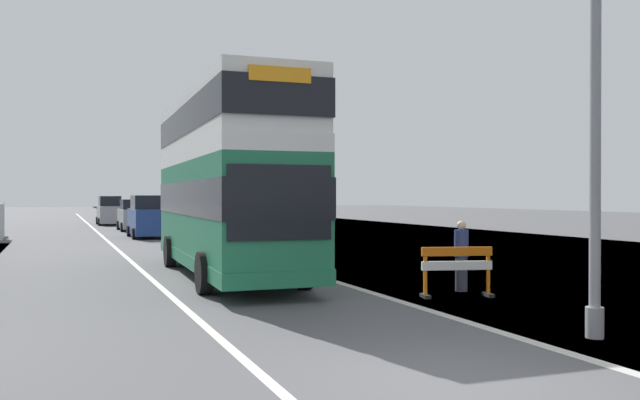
{
  "coord_description": "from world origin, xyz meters",
  "views": [
    {
      "loc": [
        -4.56,
        -6.9,
        2.3
      ],
      "look_at": [
        1.18,
        7.42,
        2.2
      ],
      "focal_mm": 37.05,
      "sensor_mm": 36.0,
      "label": 1
    }
  ],
  "objects_px": {
    "car_oncoming_near": "(148,218)",
    "pedestrian_at_kerb": "(461,256)",
    "double_decker_bus": "(226,180)",
    "roadworks_barrier": "(457,266)",
    "car_receding_mid": "(134,216)",
    "lamppost_foreground": "(595,79)",
    "car_receding_far": "(110,211)"
  },
  "relations": [
    {
      "from": "car_oncoming_near",
      "to": "pedestrian_at_kerb",
      "type": "height_order",
      "value": "car_oncoming_near"
    },
    {
      "from": "double_decker_bus",
      "to": "roadworks_barrier",
      "type": "bearing_deg",
      "value": -56.46
    },
    {
      "from": "roadworks_barrier",
      "to": "car_receding_mid",
      "type": "relative_size",
      "value": 0.37
    },
    {
      "from": "car_receding_mid",
      "to": "lamppost_foreground",
      "type": "bearing_deg",
      "value": -84.95
    },
    {
      "from": "pedestrian_at_kerb",
      "to": "double_decker_bus",
      "type": "bearing_deg",
      "value": 131.46
    },
    {
      "from": "lamppost_foreground",
      "to": "car_receding_far",
      "type": "distance_m",
      "value": 46.77
    },
    {
      "from": "car_receding_mid",
      "to": "car_receding_far",
      "type": "height_order",
      "value": "car_receding_far"
    },
    {
      "from": "double_decker_bus",
      "to": "roadworks_barrier",
      "type": "relative_size",
      "value": 6.58
    },
    {
      "from": "double_decker_bus",
      "to": "car_receding_far",
      "type": "distance_m",
      "value": 36.17
    },
    {
      "from": "double_decker_bus",
      "to": "car_receding_far",
      "type": "relative_size",
      "value": 2.44
    },
    {
      "from": "double_decker_bus",
      "to": "car_receding_mid",
      "type": "relative_size",
      "value": 2.41
    },
    {
      "from": "car_oncoming_near",
      "to": "pedestrian_at_kerb",
      "type": "distance_m",
      "value": 24.18
    },
    {
      "from": "roadworks_barrier",
      "to": "car_oncoming_near",
      "type": "xyz_separation_m",
      "value": [
        -3.72,
        24.54,
        0.38
      ]
    },
    {
      "from": "roadworks_barrier",
      "to": "car_receding_mid",
      "type": "bearing_deg",
      "value": 96.38
    },
    {
      "from": "double_decker_bus",
      "to": "roadworks_barrier",
      "type": "distance_m",
      "value": 7.33
    },
    {
      "from": "car_oncoming_near",
      "to": "car_receding_far",
      "type": "distance_m",
      "value": 17.47
    },
    {
      "from": "double_decker_bus",
      "to": "car_receding_mid",
      "type": "distance_m",
      "value": 26.62
    },
    {
      "from": "double_decker_bus",
      "to": "pedestrian_at_kerb",
      "type": "distance_m",
      "value": 7.08
    },
    {
      "from": "car_receding_far",
      "to": "car_oncoming_near",
      "type": "bearing_deg",
      "value": -87.48
    },
    {
      "from": "lamppost_foreground",
      "to": "car_receding_mid",
      "type": "distance_m",
      "value": 37.2
    },
    {
      "from": "lamppost_foreground",
      "to": "roadworks_barrier",
      "type": "relative_size",
      "value": 5.25
    },
    {
      "from": "car_receding_far",
      "to": "car_receding_mid",
      "type": "bearing_deg",
      "value": -84.85
    },
    {
      "from": "car_oncoming_near",
      "to": "car_receding_far",
      "type": "height_order",
      "value": "car_oncoming_near"
    },
    {
      "from": "car_oncoming_near",
      "to": "car_receding_mid",
      "type": "relative_size",
      "value": 0.95
    },
    {
      "from": "car_receding_mid",
      "to": "car_receding_far",
      "type": "relative_size",
      "value": 1.01
    },
    {
      "from": "lamppost_foreground",
      "to": "roadworks_barrier",
      "type": "xyz_separation_m",
      "value": [
        0.36,
        4.49,
        -3.46
      ]
    },
    {
      "from": "car_oncoming_near",
      "to": "roadworks_barrier",
      "type": "bearing_deg",
      "value": -81.38
    },
    {
      "from": "roadworks_barrier",
      "to": "car_receding_mid",
      "type": "distance_m",
      "value": 32.63
    },
    {
      "from": "car_receding_mid",
      "to": "car_oncoming_near",
      "type": "bearing_deg",
      "value": -90.69
    },
    {
      "from": "roadworks_barrier",
      "to": "lamppost_foreground",
      "type": "bearing_deg",
      "value": -94.61
    },
    {
      "from": "car_receding_mid",
      "to": "car_receding_far",
      "type": "bearing_deg",
      "value": 95.15
    },
    {
      "from": "roadworks_barrier",
      "to": "car_oncoming_near",
      "type": "relative_size",
      "value": 0.38
    }
  ]
}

